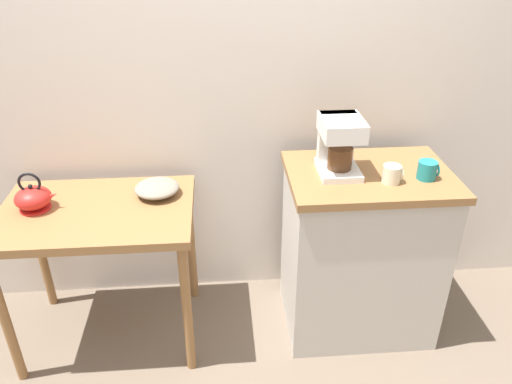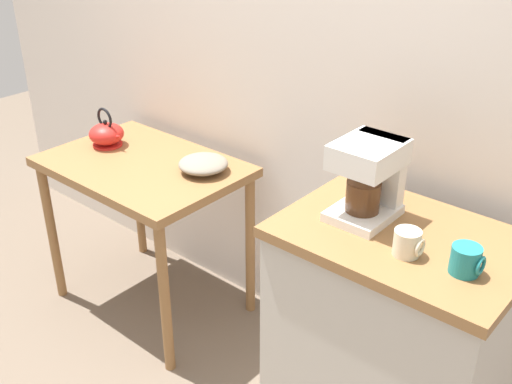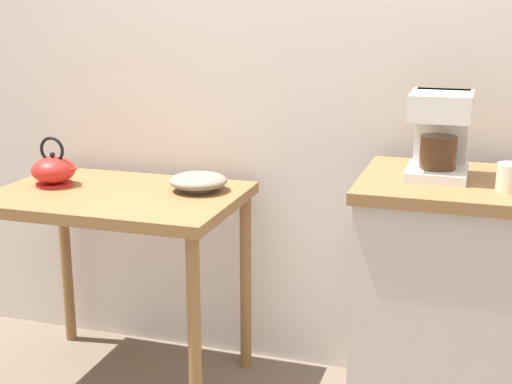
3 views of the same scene
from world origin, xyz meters
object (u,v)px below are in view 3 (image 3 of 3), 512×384
bowl_stoneware (198,181)px  teakettle (54,170)px  coffee_maker (440,130)px  mug_small_cream (512,177)px

bowl_stoneware → teakettle: teakettle is taller
bowl_stoneware → coffee_maker: 0.87m
teakettle → mug_small_cream: (1.58, -0.12, 0.12)m
coffee_maker → teakettle: bearing=-179.8°
mug_small_cream → coffee_maker: bearing=148.9°
mug_small_cream → teakettle: bearing=175.5°
bowl_stoneware → coffee_maker: size_ratio=0.80×
teakettle → bowl_stoneware: bearing=9.3°
teakettle → coffee_maker: size_ratio=0.75×
bowl_stoneware → mug_small_cream: 1.07m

